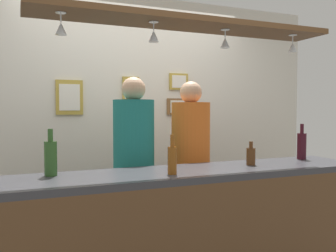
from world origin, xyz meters
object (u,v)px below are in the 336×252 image
Objects in this scene: person_middle_teal_shirt at (134,157)px; bottle_champagne_green at (51,157)px; bottle_wine_dark_red at (302,145)px; picture_frame_upper_small at (179,82)px; picture_frame_caricature at (69,97)px; picture_frame_crest at (131,89)px; picture_frame_lower_pair at (180,107)px; person_right_orange_shirt at (191,156)px; bottle_beer_brown_stubby at (251,156)px; bottle_beer_amber_tall at (172,159)px.

person_middle_teal_shirt reaches higher than bottle_champagne_green.
bottle_wine_dark_red is 1.36× the size of picture_frame_upper_small.
picture_frame_caricature is (0.29, 1.26, 0.42)m from bottle_champagne_green.
picture_frame_lower_pair is (0.56, 0.00, -0.18)m from picture_frame_crest.
picture_frame_upper_small reaches higher than bottle_wine_dark_red.
picture_frame_upper_small is (0.77, 0.79, 0.70)m from person_middle_teal_shirt.
picture_frame_caricature reaches higher than bottle_wine_dark_red.
person_middle_teal_shirt is 0.53m from person_right_orange_shirt.
bottle_wine_dark_red is at bearing -31.47° from person_right_orange_shirt.
person_right_orange_shirt is at bearing 0.00° from person_middle_teal_shirt.
person_middle_teal_shirt reaches higher than person_right_orange_shirt.
picture_frame_crest is at bearing 110.91° from bottle_beer_brown_stubby.
bottle_beer_amber_tall is at bearing -116.08° from picture_frame_lower_pair.
picture_frame_upper_small reaches higher than picture_frame_lower_pair.
person_right_orange_shirt reaches higher than bottle_beer_amber_tall.
bottle_beer_brown_stubby is 1.53m from picture_frame_upper_small.
picture_frame_caricature is at bearing 129.90° from bottle_beer_brown_stubby.
picture_frame_lower_pair reaches higher than bottle_beer_amber_tall.
person_middle_teal_shirt is at bearing 33.86° from bottle_champagne_green.
person_middle_teal_shirt is at bearing -105.27° from picture_frame_crest.
bottle_wine_dark_red is 1.53m from picture_frame_upper_small.
bottle_beer_brown_stubby is (0.74, -0.59, 0.05)m from person_middle_teal_shirt.
picture_frame_lower_pair is at bearing 88.63° from bottle_beer_brown_stubby.
bottle_wine_dark_red is 1.15× the size of bottle_beer_amber_tall.
person_middle_teal_shirt is 5.58× the size of bottle_wine_dark_red.
person_right_orange_shirt is 5.51× the size of bottle_wine_dark_red.
person_middle_teal_shirt is at bearing 141.50° from bottle_beer_brown_stubby.
bottle_wine_dark_red is (0.59, 0.10, 0.05)m from bottle_beer_brown_stubby.
picture_frame_upper_small is at bearing 64.27° from bottle_beer_amber_tall.
bottle_beer_amber_tall is 1.79m from picture_frame_upper_small.
picture_frame_crest reaches higher than bottle_wine_dark_red.
picture_frame_caricature is (-0.94, 0.79, 0.53)m from person_right_orange_shirt.
person_middle_teal_shirt is 1.31m from picture_frame_upper_small.
picture_frame_upper_small is 1.19m from picture_frame_caricature.
picture_frame_upper_small is 0.73× the size of picture_frame_lower_pair.
person_right_orange_shirt is 0.88m from bottle_beer_amber_tall.
picture_frame_crest is 0.87× the size of picture_frame_lower_pair.
person_middle_teal_shirt reaches higher than bottle_wine_dark_red.
person_right_orange_shirt is at bearing 55.89° from bottle_beer_amber_tall.
person_right_orange_shirt is 0.94m from picture_frame_lower_pair.
picture_frame_crest reaches higher than bottle_beer_brown_stubby.
person_right_orange_shirt is 7.52× the size of picture_frame_upper_small.
bottle_wine_dark_red is 1.43m from picture_frame_lower_pair.
picture_frame_lower_pair is at bearing 72.36° from person_right_orange_shirt.
bottle_champagne_green is 1.36× the size of picture_frame_upper_small.
bottle_beer_brown_stubby is at bearing -4.85° from bottle_champagne_green.
picture_frame_crest is (-0.31, 0.79, 0.62)m from person_right_orange_shirt.
person_right_orange_shirt is at bearing -40.14° from picture_frame_caricature.
person_right_orange_shirt is at bearing 20.96° from bottle_champagne_green.
person_right_orange_shirt is (0.53, 0.00, -0.01)m from person_middle_teal_shirt.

